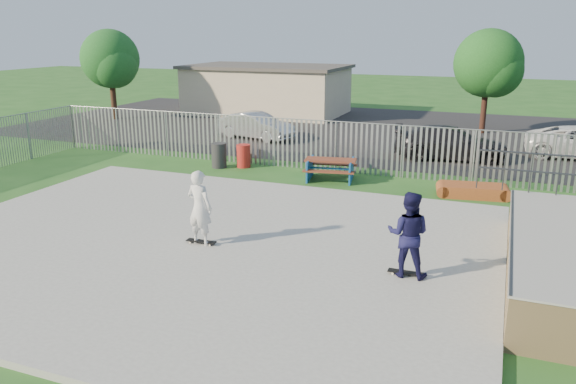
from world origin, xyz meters
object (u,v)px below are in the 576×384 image
(tree_left, at_px, (110,59))
(funbox, at_px, (473,191))
(trash_bin_red, at_px, (243,156))
(skater_white, at_px, (200,208))
(skater_navy, at_px, (408,234))
(car_silver, at_px, (256,126))
(tree_mid, at_px, (488,63))
(picnic_table, at_px, (330,169))
(car_dark, at_px, (451,143))
(trash_bin_grey, at_px, (219,155))

(tree_left, bearing_deg, funbox, -23.75)
(trash_bin_red, distance_m, skater_white, 9.04)
(trash_bin_red, height_order, skater_navy, skater_navy)
(car_silver, bearing_deg, tree_mid, -47.19)
(car_silver, bearing_deg, picnic_table, -123.90)
(tree_mid, relative_size, skater_white, 2.87)
(tree_mid, height_order, skater_white, tree_mid)
(funbox, height_order, car_dark, car_dark)
(car_dark, height_order, tree_mid, tree_mid)
(trash_bin_grey, relative_size, tree_left, 0.18)
(tree_left, bearing_deg, skater_navy, -39.05)
(trash_bin_grey, xyz_separation_m, skater_white, (3.81, -8.10, 0.61))
(tree_mid, bearing_deg, tree_left, -172.00)
(picnic_table, xyz_separation_m, tree_left, (-17.20, 9.47, 3.31))
(trash_bin_red, height_order, car_silver, car_silver)
(funbox, bearing_deg, skater_navy, -105.72)
(trash_bin_grey, height_order, skater_navy, skater_navy)
(trash_bin_grey, xyz_separation_m, tree_mid, (9.56, 12.33, 3.22))
(skater_navy, relative_size, skater_white, 1.00)
(car_silver, relative_size, skater_navy, 2.13)
(picnic_table, bearing_deg, skater_white, -107.28)
(trash_bin_red, xyz_separation_m, car_silver, (-2.08, 5.82, 0.23))
(skater_white, bearing_deg, car_dark, -102.37)
(tree_left, distance_m, tree_mid, 22.17)
(trash_bin_grey, distance_m, skater_white, 8.98)
(funbox, xyz_separation_m, car_dark, (-1.33, 5.56, 0.52))
(skater_white, bearing_deg, trash_bin_grey, -56.98)
(car_silver, xyz_separation_m, tree_mid, (10.75, 6.09, 3.03))
(trash_bin_red, xyz_separation_m, trash_bin_grey, (-0.90, -0.42, 0.04))
(funbox, xyz_separation_m, tree_mid, (-0.39, 12.92, 3.52))
(picnic_table, distance_m, car_dark, 6.46)
(picnic_table, height_order, funbox, picnic_table)
(tree_mid, relative_size, skater_navy, 2.87)
(picnic_table, bearing_deg, funbox, -13.99)
(trash_bin_red, bearing_deg, funbox, -6.37)
(trash_bin_grey, bearing_deg, tree_left, 143.27)
(car_dark, bearing_deg, skater_navy, 173.84)
(trash_bin_grey, xyz_separation_m, tree_left, (-12.39, 9.24, 3.21))
(trash_bin_red, distance_m, trash_bin_grey, 0.99)
(car_dark, xyz_separation_m, skater_white, (-4.81, -13.08, 0.39))
(car_silver, bearing_deg, trash_bin_red, -147.03)
(tree_left, height_order, skater_white, tree_left)
(trash_bin_red, bearing_deg, picnic_table, -9.49)
(skater_navy, bearing_deg, car_dark, -88.92)
(trash_bin_grey, xyz_separation_m, car_silver, (-1.18, 6.24, 0.19))
(funbox, relative_size, car_silver, 0.52)
(trash_bin_red, relative_size, car_silver, 0.23)
(car_dark, height_order, skater_white, skater_white)
(picnic_table, relative_size, skater_navy, 1.10)
(tree_mid, bearing_deg, trash_bin_red, -126.05)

